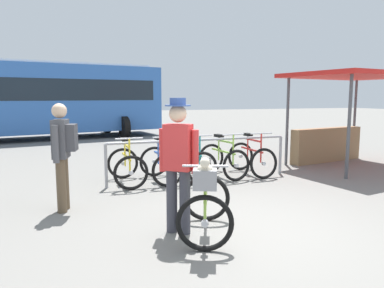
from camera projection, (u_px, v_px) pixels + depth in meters
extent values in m
plane|color=slate|center=(240.00, 230.00, 4.74)|extent=(80.00, 80.00, 0.00)
cylinder|color=#99999E|center=(106.00, 166.00, 6.87)|extent=(0.06, 0.06, 0.85)
cylinder|color=#99999E|center=(280.00, 155.00, 8.13)|extent=(0.06, 0.06, 0.85)
cylinder|color=#99999E|center=(201.00, 140.00, 7.45)|extent=(3.85, 0.06, 0.05)
torus|color=black|center=(123.00, 163.00, 7.66)|extent=(0.66, 0.07, 0.66)
cylinder|color=#B7B7BC|center=(123.00, 163.00, 7.66)|extent=(0.08, 0.06, 0.08)
torus|color=black|center=(131.00, 173.00, 6.71)|extent=(0.66, 0.07, 0.66)
cylinder|color=#B7B7BC|center=(131.00, 173.00, 6.71)|extent=(0.08, 0.06, 0.08)
cube|color=yellow|center=(126.00, 157.00, 7.16)|extent=(0.04, 0.92, 0.04)
cube|color=yellow|center=(127.00, 146.00, 7.08)|extent=(0.04, 0.61, 0.04)
cylinder|color=yellow|center=(125.00, 153.00, 7.32)|extent=(0.03, 0.03, 0.55)
cube|color=black|center=(125.00, 139.00, 7.29)|extent=(0.12, 0.24, 0.06)
cylinder|color=yellow|center=(130.00, 155.00, 6.78)|extent=(0.03, 0.03, 0.63)
cylinder|color=#B7B7BC|center=(129.00, 139.00, 6.74)|extent=(0.52, 0.03, 0.03)
torus|color=black|center=(154.00, 161.00, 7.89)|extent=(0.66, 0.08, 0.66)
cylinder|color=#B7B7BC|center=(154.00, 161.00, 7.89)|extent=(0.08, 0.06, 0.08)
torus|color=black|center=(168.00, 170.00, 6.94)|extent=(0.66, 0.08, 0.66)
cylinder|color=#B7B7BC|center=(168.00, 170.00, 6.94)|extent=(0.08, 0.06, 0.08)
cube|color=#2D56B7|center=(161.00, 155.00, 7.39)|extent=(0.06, 0.92, 0.04)
cube|color=#2D56B7|center=(161.00, 144.00, 7.31)|extent=(0.05, 0.61, 0.04)
cylinder|color=#2D56B7|center=(158.00, 151.00, 7.55)|extent=(0.03, 0.03, 0.55)
cube|color=black|center=(158.00, 138.00, 7.51)|extent=(0.13, 0.24, 0.06)
cylinder|color=#2D56B7|center=(166.00, 153.00, 7.02)|extent=(0.03, 0.03, 0.63)
cylinder|color=#B7B7BC|center=(166.00, 137.00, 6.98)|extent=(0.52, 0.04, 0.03)
torus|color=black|center=(185.00, 160.00, 8.12)|extent=(0.66, 0.10, 0.66)
cylinder|color=#B7B7BC|center=(185.00, 160.00, 8.12)|extent=(0.08, 0.06, 0.08)
torus|color=black|center=(202.00, 168.00, 7.18)|extent=(0.66, 0.10, 0.66)
cylinder|color=#B7B7BC|center=(202.00, 168.00, 7.18)|extent=(0.08, 0.06, 0.08)
cube|color=teal|center=(193.00, 153.00, 7.62)|extent=(0.06, 0.92, 0.04)
cube|color=teal|center=(194.00, 143.00, 7.54)|extent=(0.05, 0.61, 0.04)
cylinder|color=teal|center=(190.00, 149.00, 7.78)|extent=(0.03, 0.03, 0.55)
cube|color=black|center=(190.00, 137.00, 7.74)|extent=(0.13, 0.24, 0.06)
cylinder|color=teal|center=(200.00, 151.00, 7.25)|extent=(0.03, 0.03, 0.63)
cylinder|color=#B7B7BC|center=(200.00, 136.00, 7.21)|extent=(0.52, 0.04, 0.03)
torus|color=black|center=(211.00, 158.00, 8.33)|extent=(0.66, 0.16, 0.66)
cylinder|color=#B7B7BC|center=(211.00, 158.00, 8.33)|extent=(0.09, 0.07, 0.08)
torus|color=black|center=(236.00, 165.00, 7.43)|extent=(0.66, 0.16, 0.66)
cylinder|color=#B7B7BC|center=(236.00, 165.00, 7.43)|extent=(0.09, 0.07, 0.08)
cube|color=#9ED14C|center=(223.00, 151.00, 7.85)|extent=(0.16, 0.91, 0.04)
cube|color=#9ED14C|center=(225.00, 141.00, 7.77)|extent=(0.12, 0.61, 0.04)
cylinder|color=#9ED14C|center=(219.00, 148.00, 8.00)|extent=(0.03, 0.03, 0.55)
cube|color=black|center=(219.00, 136.00, 7.97)|extent=(0.15, 0.25, 0.06)
cylinder|color=#9ED14C|center=(233.00, 150.00, 7.50)|extent=(0.03, 0.03, 0.63)
cylinder|color=#B7B7BC|center=(233.00, 134.00, 7.45)|extent=(0.52, 0.10, 0.03)
torus|color=black|center=(241.00, 156.00, 8.58)|extent=(0.66, 0.11, 0.66)
cylinder|color=#B7B7BC|center=(241.00, 156.00, 8.58)|extent=(0.08, 0.07, 0.08)
torus|color=black|center=(264.00, 164.00, 7.63)|extent=(0.66, 0.11, 0.66)
cylinder|color=#B7B7BC|center=(264.00, 164.00, 7.63)|extent=(0.08, 0.07, 0.08)
cube|color=red|center=(252.00, 150.00, 8.08)|extent=(0.05, 0.92, 0.04)
cube|color=red|center=(253.00, 140.00, 8.00)|extent=(0.05, 0.61, 0.04)
cylinder|color=red|center=(248.00, 147.00, 8.24)|extent=(0.03, 0.03, 0.55)
cube|color=black|center=(248.00, 135.00, 8.21)|extent=(0.12, 0.24, 0.06)
cylinder|color=red|center=(261.00, 148.00, 7.71)|extent=(0.03, 0.03, 0.63)
cylinder|color=#B7B7BC|center=(261.00, 133.00, 7.67)|extent=(0.52, 0.04, 0.03)
torus|color=black|center=(206.00, 198.00, 5.05)|extent=(0.63, 0.31, 0.66)
cylinder|color=#B7B7BC|center=(206.00, 198.00, 5.05)|extent=(0.10, 0.09, 0.08)
torus|color=black|center=(205.00, 223.00, 4.04)|extent=(0.63, 0.31, 0.66)
cylinder|color=#B7B7BC|center=(205.00, 223.00, 4.04)|extent=(0.10, 0.09, 0.08)
cube|color=#9ED14C|center=(206.00, 192.00, 4.52)|extent=(0.39, 0.86, 0.04)
cube|color=#9ED14C|center=(206.00, 175.00, 4.44)|extent=(0.27, 0.58, 0.04)
cylinder|color=#9ED14C|center=(206.00, 184.00, 4.69)|extent=(0.03, 0.03, 0.55)
cube|color=black|center=(206.00, 164.00, 4.66)|extent=(0.20, 0.27, 0.06)
cylinder|color=#9ED14C|center=(205.00, 193.00, 4.12)|extent=(0.03, 0.03, 0.63)
cylinder|color=#B7B7BC|center=(205.00, 166.00, 4.08)|extent=(0.49, 0.23, 0.03)
cube|color=gray|center=(205.00, 179.00, 3.96)|extent=(0.32, 0.29, 0.22)
ellipsoid|color=beige|center=(205.00, 170.00, 3.94)|extent=(0.23, 0.22, 0.16)
sphere|color=beige|center=(205.00, 163.00, 3.85)|extent=(0.11, 0.11, 0.11)
cylinder|color=#383842|center=(172.00, 201.00, 4.64)|extent=(0.14, 0.14, 0.82)
cylinder|color=#383842|center=(185.00, 202.00, 4.58)|extent=(0.14, 0.14, 0.82)
cube|color=red|center=(178.00, 147.00, 4.52)|extent=(0.39, 0.37, 0.58)
cylinder|color=red|center=(163.00, 150.00, 4.62)|extent=(0.09, 0.09, 0.55)
cylinder|color=red|center=(195.00, 152.00, 4.47)|extent=(0.09, 0.09, 0.55)
sphere|color=beige|center=(178.00, 114.00, 4.46)|extent=(0.22, 0.22, 0.22)
cylinder|color=#334C8C|center=(178.00, 106.00, 4.45)|extent=(0.32, 0.32, 0.02)
cylinder|color=#334C8C|center=(178.00, 101.00, 4.44)|extent=(0.20, 0.20, 0.09)
cylinder|color=brown|center=(61.00, 186.00, 5.41)|extent=(0.14, 0.14, 0.82)
cylinder|color=brown|center=(64.00, 183.00, 5.59)|extent=(0.14, 0.14, 0.82)
cube|color=#4C4C51|center=(61.00, 139.00, 5.41)|extent=(0.27, 0.38, 0.58)
cylinder|color=#4C4C51|center=(55.00, 144.00, 5.19)|extent=(0.09, 0.09, 0.55)
cylinder|color=#4C4C51|center=(63.00, 140.00, 5.63)|extent=(0.09, 0.09, 0.55)
sphere|color=beige|center=(59.00, 111.00, 5.35)|extent=(0.22, 0.22, 0.22)
cube|color=#3F3F44|center=(72.00, 137.00, 5.42)|extent=(0.20, 0.29, 0.40)
cube|color=#3366B7|center=(36.00, 99.00, 14.62)|extent=(10.29, 4.28, 2.70)
cube|color=#19232D|center=(36.00, 90.00, 14.57)|extent=(9.51, 4.16, 0.84)
cube|color=silver|center=(34.00, 64.00, 14.44)|extent=(9.26, 3.85, 0.08)
cylinder|color=black|center=(124.00, 127.00, 15.32)|extent=(0.41, 0.93, 0.90)
cylinder|color=black|center=(107.00, 123.00, 17.46)|extent=(0.41, 0.93, 0.90)
cylinder|color=#4C4C51|center=(287.00, 122.00, 9.11)|extent=(0.07, 0.07, 2.20)
cylinder|color=#4C4C51|center=(355.00, 119.00, 10.37)|extent=(0.07, 0.07, 2.20)
cylinder|color=#4C4C51|center=(349.00, 127.00, 7.56)|extent=(0.07, 0.07, 2.20)
cube|color=red|center=(355.00, 75.00, 8.81)|extent=(3.44, 2.79, 0.10)
cube|color=olive|center=(326.00, 145.00, 9.70)|extent=(2.36, 0.69, 0.90)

